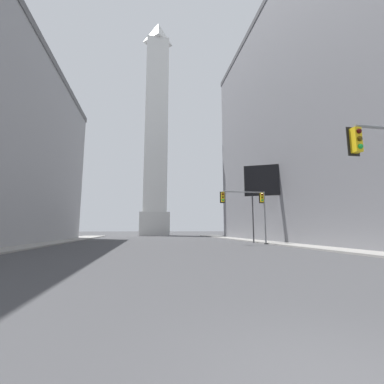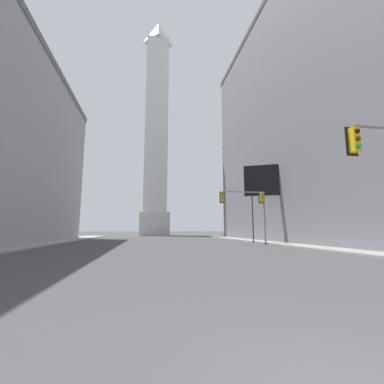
{
  "view_description": "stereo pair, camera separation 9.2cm",
  "coord_description": "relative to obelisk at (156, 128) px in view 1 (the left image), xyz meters",
  "views": [
    {
      "loc": [
        -2.14,
        -2.41,
        1.72
      ],
      "look_at": [
        7.0,
        48.77,
        9.26
      ],
      "focal_mm": 24.0,
      "sensor_mm": 36.0,
      "label": 1
    },
    {
      "loc": [
        -2.05,
        -2.42,
        1.72
      ],
      "look_at": [
        7.0,
        48.77,
        9.26
      ],
      "focal_mm": 24.0,
      "sensor_mm": 36.0,
      "label": 2
    }
  ],
  "objects": [
    {
      "name": "billboard_sign",
      "position": [
        13.22,
        -39.4,
        -22.26
      ],
      "size": [
        5.41,
        2.7,
        10.04
      ],
      "color": "#3F3F42",
      "rests_on": "ground_plane"
    },
    {
      "name": "sidewalk_right",
      "position": [
        14.29,
        -43.1,
        -29.97
      ],
      "size": [
        5.0,
        80.81,
        0.15
      ],
      "primitive_type": "cube",
      "color": "gray",
      "rests_on": "ground_plane"
    },
    {
      "name": "traffic_light_mid_right",
      "position": [
        9.79,
        -41.53,
        -25.35
      ],
      "size": [
        5.58,
        0.52,
        6.13
      ],
      "color": "slate",
      "rests_on": "ground_plane"
    },
    {
      "name": "building_right",
      "position": [
        25.08,
        -38.98,
        -12.12
      ],
      "size": [
        21.4,
        46.7,
        35.84
      ],
      "color": "slate",
      "rests_on": "ground_plane"
    },
    {
      "name": "obelisk",
      "position": [
        0.0,
        0.0,
        0.0
      ],
      "size": [
        7.73,
        7.73,
        63.03
      ],
      "color": "silver",
      "rests_on": "ground_plane"
    },
    {
      "name": "sidewalk_left",
      "position": [
        -14.29,
        -43.1,
        -29.97
      ],
      "size": [
        5.0,
        80.81,
        0.15
      ],
      "primitive_type": "cube",
      "color": "gray",
      "rests_on": "ground_plane"
    }
  ]
}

